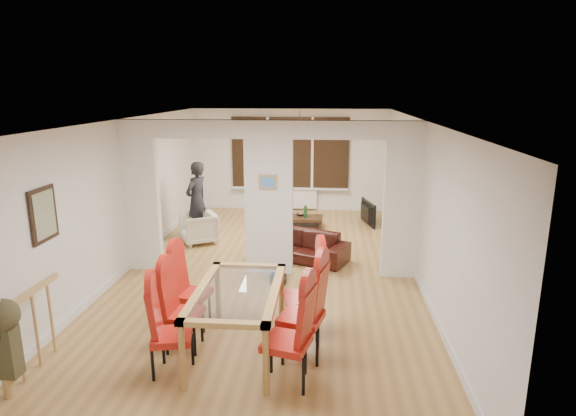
# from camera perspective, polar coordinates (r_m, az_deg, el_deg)

# --- Properties ---
(floor) EXTENTS (5.00, 9.00, 0.01)m
(floor) POSITION_cam_1_polar(r_m,az_deg,el_deg) (8.44, -2.20, -7.52)
(floor) COLOR #A57B42
(floor) RESTS_ON ground
(room_walls) EXTENTS (5.00, 9.00, 2.60)m
(room_walls) POSITION_cam_1_polar(r_m,az_deg,el_deg) (8.06, -2.29, 1.11)
(room_walls) COLOR silver
(room_walls) RESTS_ON floor
(divider_wall) EXTENTS (5.00, 0.18, 2.60)m
(divider_wall) POSITION_cam_1_polar(r_m,az_deg,el_deg) (8.06, -2.29, 1.11)
(divider_wall) COLOR white
(divider_wall) RESTS_ON floor
(bay_window_blinds) EXTENTS (3.00, 0.08, 1.80)m
(bay_window_blinds) POSITION_cam_1_polar(r_m,az_deg,el_deg) (12.38, 0.25, 6.58)
(bay_window_blinds) COLOR black
(bay_window_blinds) RESTS_ON room_walls
(radiator) EXTENTS (1.40, 0.08, 0.50)m
(radiator) POSITION_cam_1_polar(r_m,az_deg,el_deg) (12.55, 0.23, 1.12)
(radiator) COLOR white
(radiator) RESTS_ON floor
(pendant_light) EXTENTS (0.36, 0.36, 0.36)m
(pendant_light) POSITION_cam_1_polar(r_m,az_deg,el_deg) (11.16, 1.33, 9.12)
(pendant_light) COLOR orange
(pendant_light) RESTS_ON room_walls
(stair_newel) EXTENTS (0.40, 1.20, 1.10)m
(stair_newel) POSITION_cam_1_polar(r_m,az_deg,el_deg) (6.17, -28.03, -12.12)
(stair_newel) COLOR tan
(stair_newel) RESTS_ON floor
(wall_poster) EXTENTS (0.04, 0.52, 0.67)m
(wall_poster) POSITION_cam_1_polar(r_m,az_deg,el_deg) (6.58, -26.99, -0.69)
(wall_poster) COLOR gray
(wall_poster) RESTS_ON room_walls
(pillar_photo) EXTENTS (0.30, 0.03, 0.25)m
(pillar_photo) POSITION_cam_1_polar(r_m,az_deg,el_deg) (7.90, -2.39, 3.08)
(pillar_photo) COLOR #4C8CD8
(pillar_photo) RESTS_ON divider_wall
(dining_table) EXTENTS (0.98, 1.74, 0.81)m
(dining_table) POSITION_cam_1_polar(r_m,az_deg,el_deg) (5.92, -5.90, -13.08)
(dining_table) COLOR #A0753B
(dining_table) RESTS_ON floor
(dining_chair_la) EXTENTS (0.50, 0.50, 1.06)m
(dining_chair_la) POSITION_cam_1_polar(r_m,az_deg,el_deg) (5.58, -13.66, -13.82)
(dining_chair_la) COLOR #A81A11
(dining_chair_la) RESTS_ON floor
(dining_chair_lb) EXTENTS (0.45, 0.45, 1.04)m
(dining_chair_lb) POSITION_cam_1_polar(r_m,az_deg,el_deg) (6.04, -12.30, -11.56)
(dining_chair_lb) COLOR #A81A11
(dining_chair_lb) RESTS_ON floor
(dining_chair_lc) EXTENTS (0.48, 0.48, 1.06)m
(dining_chair_lc) POSITION_cam_1_polar(r_m,az_deg,el_deg) (6.54, -11.26, -9.38)
(dining_chair_lc) COLOR #A81A11
(dining_chair_lc) RESTS_ON floor
(dining_chair_ra) EXTENTS (0.56, 0.56, 1.15)m
(dining_chair_ra) POSITION_cam_1_polar(r_m,az_deg,el_deg) (5.23, -0.16, -14.81)
(dining_chair_ra) COLOR #A81A11
(dining_chair_ra) RESTS_ON floor
(dining_chair_rb) EXTENTS (0.58, 0.58, 1.19)m
(dining_chair_rb) POSITION_cam_1_polar(r_m,az_deg,el_deg) (5.70, 1.56, -12.02)
(dining_chair_rb) COLOR #A81A11
(dining_chair_rb) RESTS_ON floor
(dining_chair_rc) EXTENTS (0.55, 0.55, 1.17)m
(dining_chair_rc) POSITION_cam_1_polar(r_m,az_deg,el_deg) (6.20, 1.74, -9.90)
(dining_chair_rc) COLOR #A81A11
(dining_chair_rc) RESTS_ON floor
(sofa) EXTENTS (1.93, 1.36, 0.53)m
(sofa) POSITION_cam_1_polar(r_m,az_deg,el_deg) (8.97, 1.35, -4.42)
(sofa) COLOR black
(sofa) RESTS_ON floor
(armchair) EXTENTS (0.92, 0.92, 0.62)m
(armchair) POSITION_cam_1_polar(r_m,az_deg,el_deg) (10.05, -10.55, -2.34)
(armchair) COLOR beige
(armchair) RESTS_ON floor
(person) EXTENTS (0.70, 0.58, 1.62)m
(person) POSITION_cam_1_polar(r_m,az_deg,el_deg) (10.30, -10.77, 0.93)
(person) COLOR black
(person) RESTS_ON floor
(television) EXTENTS (0.95, 0.35, 0.54)m
(television) POSITION_cam_1_polar(r_m,az_deg,el_deg) (11.37, 9.03, -0.56)
(television) COLOR black
(television) RESTS_ON floor
(coffee_table) EXTENTS (1.12, 0.57, 0.26)m
(coffee_table) POSITION_cam_1_polar(r_m,az_deg,el_deg) (11.00, 1.20, -1.67)
(coffee_table) COLOR black
(coffee_table) RESTS_ON floor
(bottle) EXTENTS (0.07, 0.07, 0.29)m
(bottle) POSITION_cam_1_polar(r_m,az_deg,el_deg) (10.86, 2.08, -0.39)
(bottle) COLOR #143F19
(bottle) RESTS_ON coffee_table
(bowl) EXTENTS (0.20, 0.20, 0.05)m
(bowl) POSITION_cam_1_polar(r_m,az_deg,el_deg) (11.07, 1.50, -0.75)
(bowl) COLOR black
(bowl) RESTS_ON coffee_table
(shoes) EXTENTS (0.25, 0.28, 0.11)m
(shoes) POSITION_cam_1_polar(r_m,az_deg,el_deg) (7.97, -1.18, -8.44)
(shoes) COLOR black
(shoes) RESTS_ON floor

